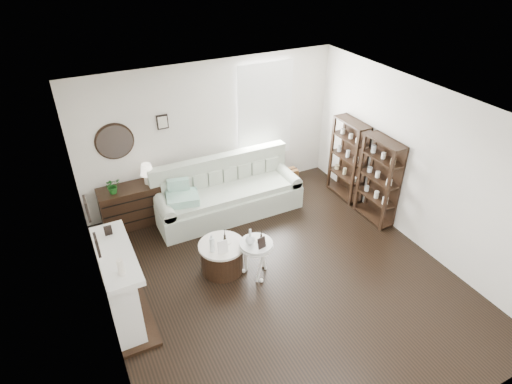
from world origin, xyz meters
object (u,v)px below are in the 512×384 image
sofa (227,195)px  pedestal_table (256,246)px  dresser (133,205)px  drum_table (222,257)px

sofa → pedestal_table: (-0.29, -1.82, 0.22)m
dresser → pedestal_table: (1.37, -2.21, 0.19)m
sofa → dresser: 1.70m
sofa → dresser: (-1.66, 0.39, 0.03)m
pedestal_table → dresser: bearing=121.9°
drum_table → pedestal_table: bearing=-37.8°
sofa → pedestal_table: sofa is taller
dresser → pedestal_table: bearing=-58.1°
sofa → dresser: size_ratio=2.37×
drum_table → pedestal_table: (0.43, -0.33, 0.31)m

